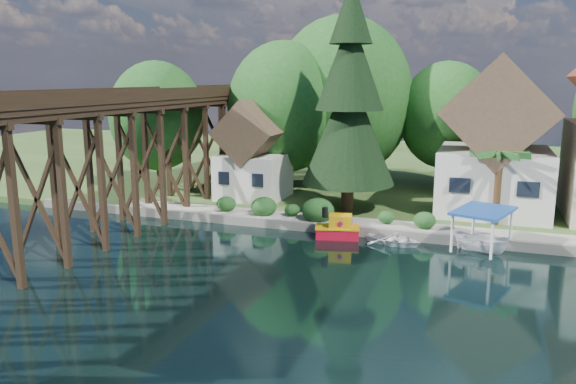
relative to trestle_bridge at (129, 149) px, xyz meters
name	(u,v)px	position (x,y,z in m)	size (l,w,h in m)	color
ground	(343,279)	(16.00, -5.17, -5.35)	(140.00, 140.00, 0.00)	black
bank	(420,171)	(16.00, 28.83, -5.10)	(140.00, 52.00, 0.50)	#2E471C
seawall	(438,239)	(20.00, 2.83, -5.04)	(60.00, 0.40, 0.62)	slate
promenade	(474,233)	(22.00, 4.13, -4.82)	(50.00, 2.60, 0.06)	gray
trestle_bridge	(129,149)	(0.00, 0.00, 0.00)	(4.12, 44.18, 9.30)	black
house_left	(495,147)	(23.00, 10.83, -0.21)	(7.64, 8.64, 11.02)	silver
shed	(253,157)	(5.00, 9.33, -1.52)	(5.09, 5.40, 7.85)	silver
bg_trees	(419,111)	(17.00, 16.08, 1.94)	(49.90, 13.30, 10.57)	#382314
shrubs	(311,209)	(11.40, 4.09, -4.12)	(15.76, 2.47, 1.70)	#173D16
conifer	(349,102)	(13.14, 7.47, 2.97)	(6.59, 6.59, 16.24)	#382314
palm_tree	(500,156)	(23.26, 6.74, -0.31)	(4.52, 4.52, 5.20)	#382314
tugboat	(338,229)	(13.89, 1.95, -4.75)	(3.02, 2.08, 2.00)	red
boat_white_a	(394,238)	(17.42, 1.87, -4.99)	(2.50, 3.51, 0.73)	silver
boat_canopy	(482,234)	(22.47, 1.79, -4.25)	(3.83, 4.63, 2.56)	silver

